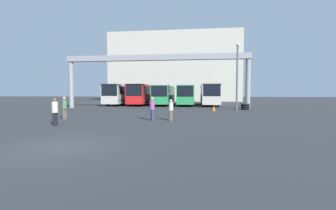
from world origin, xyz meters
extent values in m
plane|color=#2D3033|center=(0.00, 0.00, 0.00)|extent=(200.00, 200.00, 0.00)
cube|color=#B7B2A3|center=(0.00, 49.62, 8.15)|extent=(31.32, 12.00, 16.30)
cylinder|color=gray|center=(-11.45, 20.45, 3.07)|extent=(0.60, 0.60, 6.14)
cylinder|color=gray|center=(11.45, 20.45, 3.07)|extent=(0.60, 0.60, 6.14)
cube|color=gray|center=(0.00, 20.45, 6.49)|extent=(23.50, 0.80, 0.70)
cube|color=beige|center=(-7.35, 28.47, 1.84)|extent=(2.59, 10.04, 2.99)
cube|color=black|center=(-7.35, 23.47, 2.40)|extent=(2.39, 0.06, 1.67)
cube|color=black|center=(-7.35, 28.47, 2.40)|extent=(2.62, 8.54, 1.26)
cube|color=#268C4C|center=(-7.35, 28.47, 0.89)|extent=(2.62, 9.54, 0.24)
cylinder|color=black|center=(-8.49, 25.66, 0.45)|extent=(0.28, 0.91, 0.91)
cylinder|color=black|center=(-6.21, 25.66, 0.45)|extent=(0.28, 0.91, 0.91)
cylinder|color=black|center=(-8.49, 31.29, 0.45)|extent=(0.28, 0.91, 0.91)
cylinder|color=black|center=(-6.21, 31.29, 0.45)|extent=(0.28, 0.91, 0.91)
cube|color=red|center=(-3.68, 28.58, 1.83)|extent=(2.59, 10.26, 2.97)
cube|color=black|center=(-3.68, 23.47, 2.39)|extent=(2.38, 0.06, 1.66)
cube|color=black|center=(-3.68, 28.58, 2.39)|extent=(2.62, 8.72, 1.25)
cube|color=#1966B2|center=(-3.68, 28.58, 0.88)|extent=(2.62, 9.75, 0.24)
cylinder|color=black|center=(-4.81, 25.71, 0.52)|extent=(0.28, 1.05, 1.05)
cylinder|color=black|center=(-2.54, 25.71, 0.52)|extent=(0.28, 1.05, 1.05)
cylinder|color=black|center=(-4.81, 31.46, 0.52)|extent=(0.28, 1.05, 1.05)
cylinder|color=black|center=(-2.54, 31.46, 0.52)|extent=(0.28, 1.05, 1.05)
cube|color=#268C4C|center=(0.00, 28.76, 1.74)|extent=(2.50, 10.62, 2.78)
cube|color=black|center=(0.00, 23.47, 2.25)|extent=(2.30, 0.06, 1.56)
cube|color=black|center=(0.00, 28.76, 2.25)|extent=(2.53, 9.03, 1.17)
cube|color=#1966B2|center=(0.00, 28.76, 0.85)|extent=(2.53, 10.09, 0.24)
cylinder|color=black|center=(-1.09, 25.79, 0.50)|extent=(0.28, 1.01, 1.01)
cylinder|color=black|center=(1.09, 25.79, 0.50)|extent=(0.28, 1.01, 1.01)
cylinder|color=black|center=(-1.09, 31.74, 0.50)|extent=(0.28, 1.01, 1.01)
cylinder|color=black|center=(1.09, 31.74, 0.50)|extent=(0.28, 1.01, 1.01)
cube|color=#268C4C|center=(3.68, 28.50, 1.74)|extent=(2.48, 10.10, 2.78)
cube|color=black|center=(3.68, 23.47, 2.25)|extent=(2.28, 0.06, 1.55)
cube|color=black|center=(3.68, 28.50, 2.25)|extent=(2.51, 8.59, 1.17)
cube|color=#268C4C|center=(3.68, 28.50, 0.85)|extent=(2.51, 9.60, 0.24)
cylinder|color=black|center=(2.60, 25.67, 0.47)|extent=(0.28, 0.95, 0.95)
cylinder|color=black|center=(4.75, 25.67, 0.47)|extent=(0.28, 0.95, 0.95)
cylinder|color=black|center=(2.60, 31.33, 0.47)|extent=(0.28, 0.95, 0.95)
cylinder|color=black|center=(4.75, 31.33, 0.47)|extent=(0.28, 0.95, 0.95)
cube|color=beige|center=(7.35, 28.80, 1.82)|extent=(2.58, 10.69, 2.94)
cube|color=black|center=(7.35, 23.47, 2.37)|extent=(2.38, 0.06, 1.65)
cube|color=black|center=(7.35, 28.80, 2.37)|extent=(2.61, 9.08, 1.24)
cube|color=red|center=(7.35, 28.80, 0.88)|extent=(2.61, 10.15, 0.24)
cylinder|color=black|center=(6.22, 25.80, 0.55)|extent=(0.28, 1.10, 1.10)
cylinder|color=black|center=(8.48, 25.80, 0.55)|extent=(0.28, 1.10, 1.10)
cylinder|color=black|center=(6.22, 31.79, 0.55)|extent=(0.28, 1.10, 1.10)
cylinder|color=black|center=(8.48, 31.79, 0.55)|extent=(0.28, 1.10, 1.10)
cylinder|color=black|center=(-3.59, 5.09, 0.41)|extent=(0.19, 0.19, 0.82)
cylinder|color=black|center=(-3.60, 4.93, 0.41)|extent=(0.19, 0.19, 0.82)
cylinder|color=beige|center=(-3.60, 5.01, 1.17)|extent=(0.36, 0.36, 0.69)
sphere|color=brown|center=(-3.60, 5.01, 1.62)|extent=(0.22, 0.22, 0.22)
cylinder|color=navy|center=(1.94, 8.24, 0.41)|extent=(0.19, 0.19, 0.83)
cylinder|color=navy|center=(1.87, 8.39, 0.41)|extent=(0.19, 0.19, 0.83)
cylinder|color=#8C4C8C|center=(1.90, 8.32, 1.17)|extent=(0.36, 0.36, 0.69)
sphere|color=tan|center=(1.90, 8.32, 1.63)|extent=(0.22, 0.22, 0.22)
cylinder|color=brown|center=(-5.00, 8.20, 0.42)|extent=(0.19, 0.19, 0.83)
cylinder|color=brown|center=(-4.95, 8.35, 0.42)|extent=(0.19, 0.19, 0.83)
cylinder|color=#4C724C|center=(-4.98, 8.27, 1.18)|extent=(0.36, 0.36, 0.69)
sphere|color=tan|center=(-4.98, 8.27, 1.64)|extent=(0.23, 0.23, 0.23)
cylinder|color=brown|center=(3.34, 8.45, 0.38)|extent=(0.17, 0.17, 0.75)
cylinder|color=brown|center=(3.24, 8.34, 0.38)|extent=(0.17, 0.17, 0.75)
cylinder|color=beige|center=(3.29, 8.39, 1.06)|extent=(0.33, 0.33, 0.63)
sphere|color=tan|center=(3.29, 8.39, 1.48)|extent=(0.20, 0.20, 0.20)
cone|color=orange|center=(7.15, 17.63, 0.31)|extent=(0.37, 0.37, 0.61)
torus|color=black|center=(11.08, 19.97, 0.12)|extent=(1.04, 1.04, 0.24)
torus|color=black|center=(11.08, 19.97, 0.36)|extent=(1.04, 1.04, 0.24)
torus|color=black|center=(11.08, 19.97, 0.60)|extent=(1.04, 1.04, 0.24)
cylinder|color=#595B60|center=(9.65, 17.65, 3.59)|extent=(0.20, 0.20, 7.17)
sphere|color=beige|center=(9.65, 17.65, 7.32)|extent=(0.36, 0.36, 0.36)
camera|label=1|loc=(5.03, -7.94, 2.08)|focal=24.00mm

